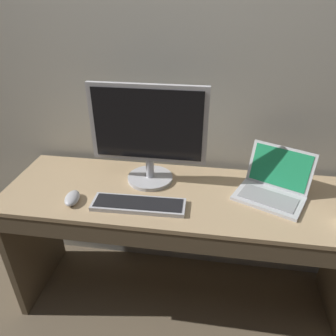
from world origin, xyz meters
TOP-DOWN VIEW (x-y plane):
  - ground_plane at (0.00, 0.00)m, footprint 14.00×14.00m
  - desk at (0.00, -0.02)m, footprint 1.80×0.56m
  - laptop_silver at (0.43, 0.05)m, footprint 0.39×0.37m
  - external_monitor at (-0.19, 0.09)m, footprint 0.57×0.24m
  - wired_keyboard at (-0.19, -0.14)m, footprint 0.44×0.14m
  - computer_mouse at (-0.51, -0.15)m, footprint 0.09×0.13m

SIDE VIEW (x-z plane):
  - ground_plane at x=0.00m, z-range 0.00..0.00m
  - desk at x=0.00m, z-range 0.17..0.95m
  - wired_keyboard at x=-0.19m, z-range 0.78..0.80m
  - computer_mouse at x=-0.51m, z-range 0.78..0.82m
  - laptop_silver at x=0.43m, z-range 0.71..0.93m
  - external_monitor at x=-0.19m, z-range 0.79..1.30m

